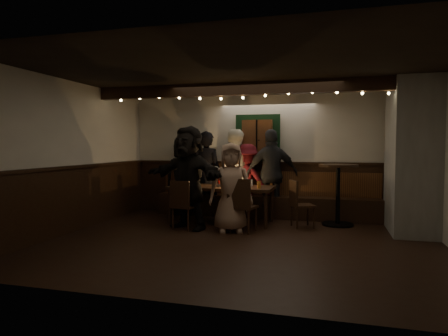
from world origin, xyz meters
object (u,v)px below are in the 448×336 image
(chair_end, at_px, (298,201))
(person_a, at_px, (183,176))
(person_d, at_px, (247,181))
(chair_near_left, at_px, (183,202))
(high_top, at_px, (338,187))
(person_b, at_px, (207,174))
(person_f, at_px, (189,177))
(chair_near_right, at_px, (241,202))
(person_g, at_px, (231,187))
(dining_table, at_px, (221,189))
(person_e, at_px, (272,174))
(person_c, at_px, (233,173))

(chair_end, distance_m, person_a, 2.64)
(person_d, bearing_deg, chair_near_left, 76.96)
(chair_end, bearing_deg, high_top, 29.34)
(person_b, bearing_deg, person_f, 98.52)
(person_b, height_order, person_f, person_f)
(chair_near_right, height_order, person_g, person_g)
(high_top, bearing_deg, chair_end, -150.66)
(dining_table, relative_size, person_e, 1.09)
(dining_table, height_order, person_a, person_a)
(chair_end, distance_m, person_c, 1.65)
(chair_near_right, distance_m, person_c, 1.60)
(person_e, relative_size, person_f, 0.99)
(person_a, height_order, person_g, person_a)
(chair_near_left, distance_m, person_f, 0.46)
(high_top, distance_m, person_g, 2.09)
(high_top, distance_m, person_b, 2.72)
(dining_table, distance_m, high_top, 2.20)
(chair_end, bearing_deg, dining_table, 178.64)
(person_d, bearing_deg, chair_near_right, 114.03)
(chair_near_left, bearing_deg, person_e, 48.38)
(dining_table, relative_size, person_g, 1.29)
(person_a, distance_m, person_b, 0.53)
(person_a, distance_m, person_f, 1.48)
(high_top, xyz_separation_m, person_g, (-1.80, -1.07, 0.05))
(chair_near_left, height_order, chair_end, chair_near_left)
(chair_near_left, height_order, person_a, person_a)
(person_c, distance_m, person_d, 0.32)
(chair_end, bearing_deg, chair_near_left, -159.04)
(person_e, bearing_deg, person_c, -19.94)
(high_top, bearing_deg, person_c, 170.47)
(chair_near_right, relative_size, person_c, 0.51)
(dining_table, distance_m, person_c, 0.76)
(chair_end, xyz_separation_m, high_top, (0.70, 0.39, 0.24))
(person_a, relative_size, person_b, 0.93)
(high_top, height_order, person_d, person_d)
(chair_near_left, distance_m, person_e, 2.08)
(person_a, bearing_deg, chair_end, 163.62)
(chair_near_left, xyz_separation_m, person_b, (-0.04, 1.49, 0.40))
(high_top, height_order, person_f, person_f)
(chair_near_left, relative_size, chair_near_right, 0.94)
(person_d, bearing_deg, person_b, 17.46)
(high_top, bearing_deg, person_b, 172.58)
(high_top, bearing_deg, person_g, -149.10)
(chair_near_left, height_order, person_g, person_g)
(chair_near_right, xyz_separation_m, person_c, (-0.50, 1.47, 0.39))
(chair_near_right, bearing_deg, person_f, 173.49)
(person_b, height_order, person_d, person_b)
(chair_near_right, xyz_separation_m, person_b, (-1.09, 1.47, 0.37))
(person_a, bearing_deg, chair_near_right, 137.66)
(person_c, bearing_deg, chair_near_right, 87.26)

